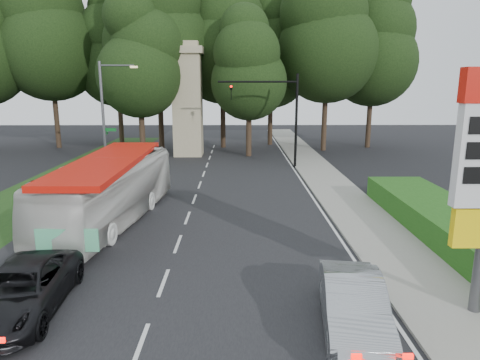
{
  "coord_description": "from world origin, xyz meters",
  "views": [
    {
      "loc": [
        2.44,
        -9.04,
        6.43
      ],
      "look_at": [
        2.57,
        9.76,
        2.2
      ],
      "focal_mm": 32.0,
      "sensor_mm": 36.0,
      "label": 1
    }
  ],
  "objects_px": {
    "suv_charcoal": "(20,290)",
    "streetlight_signs": "(106,112)",
    "sedan_silver": "(353,305)",
    "traffic_signal_mast": "(279,108)",
    "monument": "(188,99)",
    "transit_bus": "(111,191)"
  },
  "relations": [
    {
      "from": "suv_charcoal",
      "to": "streetlight_signs",
      "type": "bearing_deg",
      "value": 95.89
    },
    {
      "from": "sedan_silver",
      "to": "suv_charcoal",
      "type": "height_order",
      "value": "sedan_silver"
    },
    {
      "from": "traffic_signal_mast",
      "to": "monument",
      "type": "distance_m",
      "value": 9.76
    },
    {
      "from": "transit_bus",
      "to": "sedan_silver",
      "type": "relative_size",
      "value": 2.47
    },
    {
      "from": "suv_charcoal",
      "to": "traffic_signal_mast",
      "type": "bearing_deg",
      "value": 63.23
    },
    {
      "from": "streetlight_signs",
      "to": "monument",
      "type": "relative_size",
      "value": 0.8
    },
    {
      "from": "monument",
      "to": "suv_charcoal",
      "type": "height_order",
      "value": "monument"
    },
    {
      "from": "monument",
      "to": "transit_bus",
      "type": "bearing_deg",
      "value": -94.39
    },
    {
      "from": "traffic_signal_mast",
      "to": "streetlight_signs",
      "type": "xyz_separation_m",
      "value": [
        -12.67,
        -1.99,
        -0.23
      ]
    },
    {
      "from": "streetlight_signs",
      "to": "sedan_silver",
      "type": "height_order",
      "value": "streetlight_signs"
    },
    {
      "from": "traffic_signal_mast",
      "to": "suv_charcoal",
      "type": "height_order",
      "value": "traffic_signal_mast"
    },
    {
      "from": "transit_bus",
      "to": "suv_charcoal",
      "type": "distance_m",
      "value": 8.33
    },
    {
      "from": "transit_bus",
      "to": "streetlight_signs",
      "type": "bearing_deg",
      "value": 113.95
    },
    {
      "from": "streetlight_signs",
      "to": "transit_bus",
      "type": "height_order",
      "value": "streetlight_signs"
    },
    {
      "from": "streetlight_signs",
      "to": "suv_charcoal",
      "type": "bearing_deg",
      "value": -80.72
    },
    {
      "from": "streetlight_signs",
      "to": "suv_charcoal",
      "type": "height_order",
      "value": "streetlight_signs"
    },
    {
      "from": "streetlight_signs",
      "to": "sedan_silver",
      "type": "relative_size",
      "value": 1.79
    },
    {
      "from": "suv_charcoal",
      "to": "transit_bus",
      "type": "bearing_deg",
      "value": 84.9
    },
    {
      "from": "streetlight_signs",
      "to": "sedan_silver",
      "type": "bearing_deg",
      "value": -59.04
    },
    {
      "from": "traffic_signal_mast",
      "to": "transit_bus",
      "type": "bearing_deg",
      "value": -124.16
    },
    {
      "from": "streetlight_signs",
      "to": "monument",
      "type": "height_order",
      "value": "monument"
    },
    {
      "from": "transit_bus",
      "to": "suv_charcoal",
      "type": "relative_size",
      "value": 2.19
    }
  ]
}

